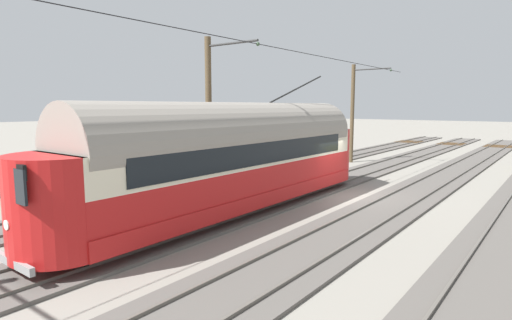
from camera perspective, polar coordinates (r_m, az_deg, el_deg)
ground_plane at (r=19.62m, az=12.73°, el=-4.98°), size 220.00×220.00×0.00m
track_adjacent_siding at (r=19.11m, az=19.26°, el=-5.39°), size 2.80×80.00×0.18m
track_third_siding at (r=20.88m, az=7.49°, el=-3.96°), size 2.80×80.00×0.18m
track_outer_siding at (r=23.38m, az=-2.07°, el=-2.68°), size 2.80×80.00×0.18m
vintage_streetcar at (r=15.93m, az=-2.53°, el=0.57°), size 2.65×16.64×5.48m
catenary_pole_foreground at (r=31.33m, az=13.29°, el=6.50°), size 2.96×0.28×7.16m
catenary_pole_mid_near at (r=18.54m, az=-6.36°, el=6.12°), size 2.96×0.28×7.16m
overhead_wire_run at (r=17.62m, az=1.58°, el=15.45°), size 2.76×34.36×0.18m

